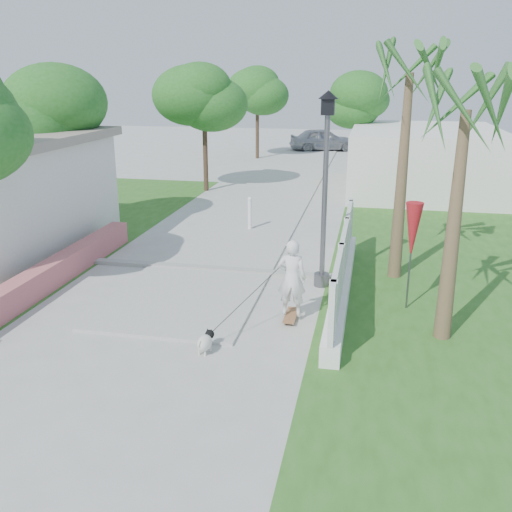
% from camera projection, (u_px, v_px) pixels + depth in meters
% --- Properties ---
extents(ground, '(90.00, 90.00, 0.00)m').
position_uv_depth(ground, '(102.00, 395.00, 8.88)').
color(ground, '#B7B7B2').
rests_on(ground, ground).
extents(path_strip, '(3.20, 36.00, 0.06)m').
position_uv_depth(path_strip, '(289.00, 176.00, 27.53)').
color(path_strip, '#B7B7B2').
rests_on(path_strip, ground).
extents(curb, '(6.50, 0.25, 0.10)m').
position_uv_depth(curb, '(209.00, 269.00, 14.47)').
color(curb, '#999993').
rests_on(curb, ground).
extents(grass_left, '(8.00, 20.00, 0.01)m').
position_uv_depth(grass_left, '(10.00, 235.00, 17.68)').
color(grass_left, '#2C5F1E').
rests_on(grass_left, ground).
extents(grass_right, '(8.00, 20.00, 0.01)m').
position_uv_depth(grass_right, '(486.00, 263.00, 15.01)').
color(grass_right, '#2C5F1E').
rests_on(grass_right, ground).
extents(pink_wall, '(0.45, 8.20, 0.80)m').
position_uv_depth(pink_wall, '(36.00, 283.00, 12.73)').
color(pink_wall, '#BD6164').
rests_on(pink_wall, ground).
extents(lattice_fence, '(0.35, 7.00, 1.50)m').
position_uv_depth(lattice_fence, '(342.00, 272.00, 12.73)').
color(lattice_fence, white).
rests_on(lattice_fence, ground).
extents(building_right, '(6.00, 8.00, 2.60)m').
position_uv_depth(building_right, '(423.00, 160.00, 24.13)').
color(building_right, silver).
rests_on(building_right, ground).
extents(street_lamp, '(0.44, 0.44, 4.44)m').
position_uv_depth(street_lamp, '(325.00, 184.00, 12.72)').
color(street_lamp, '#59595E').
rests_on(street_lamp, ground).
extents(bollard, '(0.14, 0.14, 1.09)m').
position_uv_depth(bollard, '(250.00, 213.00, 18.00)').
color(bollard, white).
rests_on(bollard, ground).
extents(patio_umbrella, '(0.36, 0.36, 2.30)m').
position_uv_depth(patio_umbrella, '(413.00, 232.00, 11.65)').
color(patio_umbrella, '#59595E').
rests_on(patio_umbrella, ground).
extents(tree_left_mid, '(3.20, 3.20, 4.85)m').
position_uv_depth(tree_left_mid, '(50.00, 119.00, 16.77)').
color(tree_left_mid, '#4C3826').
rests_on(tree_left_mid, ground).
extents(tree_path_left, '(3.40, 3.40, 5.23)m').
position_uv_depth(tree_path_left, '(204.00, 98.00, 23.19)').
color(tree_path_left, '#4C3826').
rests_on(tree_path_left, ground).
extents(tree_path_right, '(3.00, 3.00, 4.79)m').
position_uv_depth(tree_path_right, '(361.00, 103.00, 25.84)').
color(tree_path_right, '#4C3826').
rests_on(tree_path_right, ground).
extents(tree_path_far, '(3.20, 3.20, 5.17)m').
position_uv_depth(tree_path_far, '(258.00, 91.00, 32.48)').
color(tree_path_far, '#4C3826').
rests_on(tree_path_far, ground).
extents(palm_far, '(1.80, 1.80, 5.30)m').
position_uv_depth(palm_far, '(409.00, 87.00, 12.70)').
color(palm_far, brown).
rests_on(palm_far, ground).
extents(palm_near, '(1.80, 1.80, 4.70)m').
position_uv_depth(palm_near, '(465.00, 125.00, 9.63)').
color(palm_near, brown).
rests_on(palm_near, ground).
extents(skateboarder, '(1.59, 1.99, 1.68)m').
position_uv_depth(skateboarder, '(255.00, 294.00, 10.94)').
color(skateboarder, '#99603D').
rests_on(skateboarder, ground).
extents(dog, '(0.33, 0.56, 0.39)m').
position_uv_depth(dog, '(205.00, 341.00, 10.18)').
color(dog, silver).
rests_on(dog, ground).
extents(parked_car, '(4.57, 2.92, 1.45)m').
position_uv_depth(parked_car, '(323.00, 139.00, 36.68)').
color(parked_car, '#A5A7AD').
rests_on(parked_car, ground).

